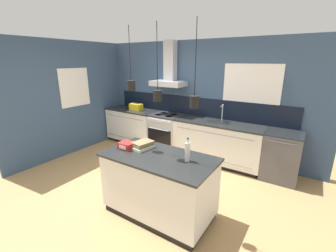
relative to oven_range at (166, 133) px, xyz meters
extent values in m
plane|color=tan|center=(0.58, -1.69, -0.46)|extent=(16.00, 16.00, 0.00)
cube|color=#354C6B|center=(0.58, 0.34, 0.84)|extent=(5.60, 0.06, 2.60)
cube|color=black|center=(0.58, 0.30, 0.67)|extent=(4.42, 0.02, 0.43)
cube|color=white|center=(1.83, 0.30, 1.16)|extent=(1.12, 0.01, 0.96)
cube|color=black|center=(1.83, 0.31, 1.16)|extent=(1.04, 0.01, 0.88)
cube|color=#B5B5BA|center=(0.00, 0.08, 1.18)|extent=(0.80, 0.46, 0.12)
cube|color=#B5B5BA|center=(0.00, 0.17, 1.69)|extent=(0.26, 0.20, 0.90)
cylinder|color=black|center=(0.76, -2.02, 1.79)|extent=(0.01, 0.01, 0.70)
cylinder|color=black|center=(0.76, -2.02, 1.37)|extent=(0.11, 0.11, 0.14)
sphere|color=#F9D18C|center=(0.76, -2.02, 1.37)|extent=(0.06, 0.06, 0.06)
cylinder|color=black|center=(1.24, -2.06, 1.75)|extent=(0.01, 0.01, 0.80)
cylinder|color=black|center=(1.24, -2.06, 1.28)|extent=(0.11, 0.11, 0.14)
sphere|color=#F9D18C|center=(1.24, -2.06, 1.28)|extent=(0.06, 0.06, 0.06)
cylinder|color=black|center=(1.76, -2.07, 1.73)|extent=(0.01, 0.01, 0.82)
cylinder|color=black|center=(1.76, -2.07, 1.25)|extent=(0.11, 0.11, 0.14)
sphere|color=#F9D18C|center=(1.76, -2.07, 1.25)|extent=(0.06, 0.06, 0.06)
cube|color=#354C6B|center=(-1.85, -0.99, 0.84)|extent=(0.06, 3.80, 2.60)
cube|color=white|center=(-1.81, -1.14, 1.09)|extent=(0.01, 0.76, 0.88)
cube|color=black|center=(-1.82, -1.14, 1.09)|extent=(0.01, 0.68, 0.80)
cube|color=black|center=(-1.08, 0.03, -0.41)|extent=(1.36, 0.56, 0.09)
cube|color=silver|center=(-1.08, 0.00, 0.03)|extent=(1.40, 0.62, 0.79)
cube|color=gray|center=(-1.08, -0.31, 0.30)|extent=(1.24, 0.01, 0.01)
cube|color=gray|center=(-1.08, -0.31, -0.25)|extent=(1.24, 0.01, 0.01)
cube|color=#232626|center=(-1.08, 0.00, 0.44)|extent=(1.43, 0.64, 0.03)
cube|color=black|center=(1.31, 0.03, -0.41)|extent=(1.81, 0.56, 0.09)
cube|color=silver|center=(1.31, 0.00, 0.03)|extent=(1.87, 0.62, 0.79)
cube|color=gray|center=(1.31, -0.31, 0.30)|extent=(1.65, 0.01, 0.01)
cube|color=gray|center=(1.31, -0.31, -0.25)|extent=(1.65, 0.01, 0.01)
cube|color=#232626|center=(1.31, 0.00, 0.44)|extent=(1.89, 0.64, 0.03)
cube|color=#262628|center=(1.31, 0.05, 0.45)|extent=(0.48, 0.34, 0.01)
cylinder|color=#B5B5BA|center=(1.31, 0.18, 0.63)|extent=(0.02, 0.02, 0.35)
sphere|color=#B5B5BA|center=(1.31, 0.18, 0.80)|extent=(0.03, 0.03, 0.03)
cylinder|color=#B5B5BA|center=(1.31, 0.12, 0.78)|extent=(0.02, 0.12, 0.02)
cube|color=#B5B5BA|center=(0.00, 0.00, -0.02)|extent=(0.75, 0.62, 0.87)
cube|color=black|center=(0.00, -0.31, -0.06)|extent=(0.64, 0.02, 0.44)
cylinder|color=#B5B5BA|center=(0.00, -0.34, 0.17)|extent=(0.56, 0.02, 0.02)
cube|color=#B5B5BA|center=(0.00, -0.32, 0.36)|extent=(0.64, 0.02, 0.07)
cube|color=#2D2D30|center=(0.00, 0.00, 0.43)|extent=(0.75, 0.60, 0.04)
cylinder|color=black|center=(-0.15, 0.11, 0.45)|extent=(0.17, 0.17, 0.00)
cylinder|color=black|center=(0.15, 0.11, 0.45)|extent=(0.17, 0.17, 0.00)
cylinder|color=black|center=(-0.15, -0.10, 0.45)|extent=(0.17, 0.17, 0.00)
cylinder|color=black|center=(0.15, -0.10, 0.45)|extent=(0.17, 0.17, 0.00)
cube|color=#4C4C51|center=(2.57, 0.00, -0.01)|extent=(0.62, 0.62, 0.89)
cube|color=black|center=(2.57, 0.00, 0.44)|extent=(0.62, 0.62, 0.02)
cylinder|color=#4C4C51|center=(2.57, -0.33, 0.36)|extent=(0.47, 0.02, 0.02)
cube|color=black|center=(1.25, -2.07, -0.41)|extent=(1.45, 0.75, 0.09)
cube|color=silver|center=(1.25, -2.07, 0.03)|extent=(1.51, 0.78, 0.79)
cube|color=#232626|center=(1.25, -2.07, 0.44)|extent=(1.56, 0.83, 0.03)
cylinder|color=silver|center=(1.65, -2.00, 0.58)|extent=(0.07, 0.07, 0.25)
cylinder|color=silver|center=(1.65, -2.00, 0.73)|extent=(0.03, 0.03, 0.06)
cylinder|color=#262628|center=(1.65, -2.00, 0.76)|extent=(0.03, 0.03, 0.01)
cube|color=beige|center=(0.90, -1.98, 0.47)|extent=(0.25, 0.33, 0.04)
cube|color=#4C7F4C|center=(0.89, -1.97, 0.51)|extent=(0.24, 0.33, 0.02)
cube|color=olive|center=(0.89, -1.97, 0.54)|extent=(0.26, 0.32, 0.04)
cube|color=red|center=(0.70, -2.11, 0.50)|extent=(0.22, 0.18, 0.10)
cube|color=white|center=(0.70, -2.20, 0.50)|extent=(0.13, 0.01, 0.05)
cube|color=gold|center=(-0.95, 0.00, 0.53)|extent=(0.34, 0.18, 0.16)
cylinder|color=black|center=(-0.95, 0.00, 0.63)|extent=(0.20, 0.02, 0.02)
camera|label=1|loc=(2.89, -4.36, 1.71)|focal=24.00mm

